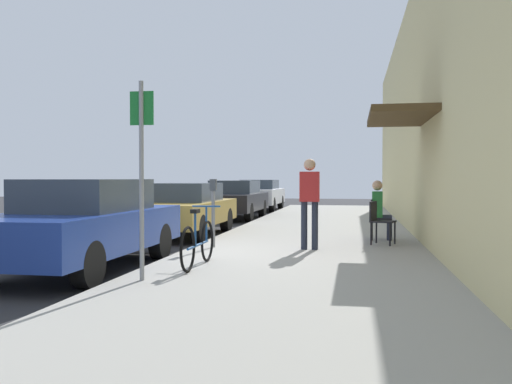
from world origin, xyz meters
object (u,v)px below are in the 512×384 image
at_px(parked_car_1, 184,208).
at_px(parked_car_2, 234,199).
at_px(cafe_chair_1, 377,217).
at_px(seated_patron_1, 380,208).
at_px(parked_car_3, 259,194).
at_px(street_sign, 142,164).
at_px(bicycle_0, 198,243).
at_px(parking_meter, 213,208).
at_px(pedestrian_standing, 310,196).
at_px(cafe_chair_0, 379,219).
at_px(parked_car_0, 83,223).

height_order(parked_car_1, parked_car_2, parked_car_2).
relative_size(cafe_chair_1, seated_patron_1, 0.67).
distance_m(parked_car_3, street_sign, 17.89).
xyz_separation_m(parked_car_1, bicycle_0, (1.92, -5.32, -0.22)).
bearing_deg(parked_car_2, parking_meter, -80.21).
height_order(parked_car_2, pedestrian_standing, pedestrian_standing).
relative_size(parked_car_3, cafe_chair_1, 5.06).
height_order(parked_car_1, cafe_chair_0, parked_car_1).
relative_size(cafe_chair_1, pedestrian_standing, 0.51).
distance_m(parked_car_1, street_sign, 6.74).
xyz_separation_m(street_sign, cafe_chair_0, (3.24, 4.54, -1.02)).
relative_size(parking_meter, cafe_chair_0, 1.52).
distance_m(parking_meter, pedestrian_standing, 1.88).
bearing_deg(parking_meter, parked_car_3, 96.19).
bearing_deg(cafe_chair_1, parked_car_1, 166.86).
bearing_deg(cafe_chair_1, parked_car_0, -139.04).
xyz_separation_m(parked_car_3, cafe_chair_1, (4.73, -12.41, -0.11)).
distance_m(parked_car_1, parking_meter, 3.38).
relative_size(parked_car_0, parked_car_3, 1.00).
xyz_separation_m(parked_car_2, cafe_chair_0, (4.74, -7.95, -0.09)).
height_order(parked_car_2, seated_patron_1, seated_patron_1).
height_order(parked_car_2, street_sign, street_sign).
relative_size(bicycle_0, pedestrian_standing, 1.01).
xyz_separation_m(parked_car_2, cafe_chair_1, (4.73, -7.09, -0.09)).
relative_size(parked_car_2, cafe_chair_1, 5.06).
bearing_deg(parked_car_0, cafe_chair_1, 40.96).
xyz_separation_m(parked_car_0, pedestrian_standing, (3.42, 2.19, 0.38)).
relative_size(street_sign, pedestrian_standing, 1.53).
bearing_deg(bicycle_0, parked_car_3, 96.58).
bearing_deg(street_sign, bicycle_0, 70.58).
bearing_deg(cafe_chair_1, parked_car_3, 110.88).
bearing_deg(parked_car_2, seated_patron_1, -55.96).
relative_size(parking_meter, seated_patron_1, 1.02).
relative_size(parked_car_3, seated_patron_1, 3.41).
distance_m(parked_car_3, parking_meter, 14.38).
height_order(street_sign, cafe_chair_1, street_sign).
relative_size(parked_car_1, parked_car_2, 1.00).
relative_size(cafe_chair_0, seated_patron_1, 0.67).
bearing_deg(seated_patron_1, parked_car_1, 167.00).
distance_m(parked_car_2, seated_patron_1, 8.56).
bearing_deg(cafe_chair_0, seated_patron_1, 86.25).
height_order(parked_car_2, parking_meter, parking_meter).
height_order(bicycle_0, cafe_chair_0, bicycle_0).
distance_m(parked_car_3, cafe_chair_0, 14.09).
xyz_separation_m(parked_car_0, parked_car_2, (-0.00, 11.20, -0.02)).
height_order(parked_car_2, cafe_chair_0, parked_car_2).
xyz_separation_m(parked_car_1, cafe_chair_1, (4.73, -1.10, -0.08)).
xyz_separation_m(parking_meter, cafe_chair_1, (3.18, 1.89, -0.26)).
relative_size(parked_car_3, street_sign, 1.69).
height_order(parking_meter, seated_patron_1, parking_meter).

